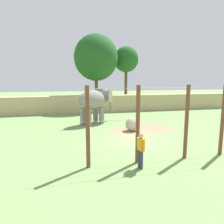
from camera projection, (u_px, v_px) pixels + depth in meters
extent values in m
plane|color=#759956|center=(136.00, 141.00, 13.72)|extent=(120.00, 120.00, 0.00)
cube|color=#937F5B|center=(143.00, 130.00, 16.72)|extent=(5.59, 3.98, 0.01)
cube|color=tan|center=(101.00, 104.00, 25.99)|extent=(36.00, 1.80, 2.10)
cylinder|color=gray|center=(96.00, 114.00, 19.52)|extent=(0.48, 0.48, 1.53)
cylinder|color=gray|center=(102.00, 116.00, 18.95)|extent=(0.48, 0.48, 1.53)
cylinder|color=gray|center=(83.00, 117.00, 18.40)|extent=(0.48, 0.48, 1.53)
cylinder|color=gray|center=(89.00, 118.00, 17.83)|extent=(0.48, 0.48, 1.53)
ellipsoid|color=gray|center=(92.00, 100.00, 18.43)|extent=(3.21, 2.83, 1.74)
ellipsoid|color=gray|center=(106.00, 95.00, 19.66)|extent=(1.56, 1.59, 1.26)
cube|color=gray|center=(100.00, 95.00, 20.03)|extent=(0.99, 0.25, 1.20)
cube|color=gray|center=(110.00, 96.00, 19.14)|extent=(0.61, 0.89, 1.20)
cylinder|color=gray|center=(109.00, 100.00, 20.07)|extent=(0.64, 0.58, 0.68)
cylinder|color=gray|center=(110.00, 104.00, 20.24)|extent=(0.48, 0.45, 0.64)
cylinder|color=gray|center=(111.00, 109.00, 20.37)|extent=(0.31, 0.31, 0.60)
cylinder|color=gray|center=(78.00, 102.00, 17.32)|extent=(0.34, 0.27, 0.87)
sphere|color=tan|center=(132.00, 124.00, 16.28)|extent=(1.07, 1.07, 1.07)
cylinder|color=brown|center=(88.00, 127.00, 9.28)|extent=(0.20, 0.20, 3.82)
cylinder|color=brown|center=(138.00, 125.00, 9.83)|extent=(0.20, 0.20, 3.82)
cylinder|color=brown|center=(187.00, 122.00, 10.44)|extent=(0.20, 0.20, 3.82)
cylinder|color=brown|center=(223.00, 120.00, 10.94)|extent=(0.20, 0.20, 3.82)
cylinder|color=#B7B7BC|center=(160.00, 147.00, 10.30)|extent=(8.25, 0.02, 0.02)
cylinder|color=#B7B7BC|center=(161.00, 118.00, 10.07)|extent=(8.25, 0.02, 0.02)
cylinder|color=#B7B7BC|center=(162.00, 88.00, 9.83)|extent=(8.25, 0.02, 0.02)
cylinder|color=#33384C|center=(141.00, 160.00, 9.32)|extent=(0.15, 0.15, 0.88)
cylinder|color=#33384C|center=(140.00, 159.00, 9.46)|extent=(0.15, 0.15, 0.88)
cube|color=orange|center=(141.00, 144.00, 9.27)|extent=(0.28, 0.39, 0.56)
sphere|color=tan|center=(141.00, 136.00, 9.21)|extent=(0.22, 0.22, 0.22)
cylinder|color=orange|center=(144.00, 146.00, 9.06)|extent=(0.10, 0.10, 0.54)
cylinder|color=orange|center=(138.00, 143.00, 9.49)|extent=(0.10, 0.10, 0.54)
cube|color=black|center=(136.00, 147.00, 9.51)|extent=(0.03, 0.07, 0.14)
cylinder|color=brown|center=(96.00, 93.00, 28.43)|extent=(0.44, 0.44, 4.48)
ellipsoid|color=#1E511E|center=(96.00, 58.00, 27.68)|extent=(5.94, 5.94, 6.24)
cylinder|color=brown|center=(126.00, 88.00, 30.94)|extent=(0.44, 0.44, 5.50)
ellipsoid|color=#1E511E|center=(126.00, 59.00, 30.27)|extent=(3.62, 3.62, 3.80)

